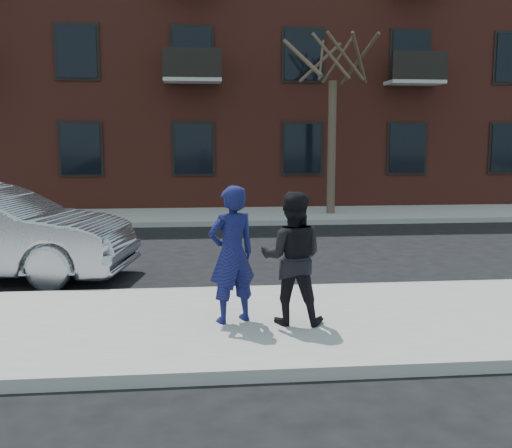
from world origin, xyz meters
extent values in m
plane|color=black|center=(0.00, 0.00, 0.00)|extent=(100.00, 100.00, 0.00)
cube|color=gray|center=(0.00, -0.25, 0.07)|extent=(50.00, 3.50, 0.15)
cube|color=#999691|center=(0.00, 1.55, 0.07)|extent=(50.00, 0.10, 0.15)
cube|color=gray|center=(0.00, 11.25, 0.07)|extent=(50.00, 3.50, 0.15)
cube|color=#999691|center=(0.00, 9.45, 0.07)|extent=(50.00, 0.10, 0.15)
cube|color=#5E251D|center=(2.00, 18.00, 6.00)|extent=(24.00, 10.00, 12.00)
cube|color=black|center=(3.90, 12.94, 2.20)|extent=(1.30, 0.06, 1.70)
cube|color=black|center=(11.50, 12.94, 2.20)|extent=(1.30, 0.06, 1.70)
cube|color=black|center=(3.90, 12.94, 5.40)|extent=(1.30, 0.06, 1.70)
cylinder|color=#3D2C24|center=(4.50, 11.00, 2.25)|extent=(0.26, 0.26, 4.20)
imported|color=navy|center=(0.60, -0.29, 1.05)|extent=(0.77, 0.65, 1.80)
cube|color=black|center=(0.47, -0.11, 1.41)|extent=(0.11, 0.14, 0.08)
imported|color=black|center=(1.37, -0.42, 1.01)|extent=(0.95, 0.81, 1.72)
cube|color=black|center=(1.26, -0.21, 1.30)|extent=(0.07, 0.14, 0.06)
camera|label=1|loc=(0.14, -7.92, 2.53)|focal=42.00mm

